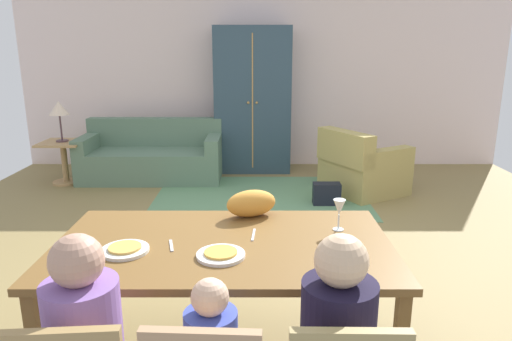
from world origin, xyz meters
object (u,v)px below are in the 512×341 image
at_px(armchair, 362,168).
at_px(wine_glass, 340,208).
at_px(armoire, 254,100).
at_px(couch, 154,157).
at_px(plate_near_man, 126,250).
at_px(plate_near_child, 222,255).
at_px(cat, 252,203).
at_px(side_table, 65,156).
at_px(table_lamp, 60,110).
at_px(dining_table, 224,253).
at_px(handbag, 328,194).

bearing_deg(armchair, wine_glass, -105.24).
bearing_deg(armchair, armoire, 140.12).
xyz_separation_m(couch, armchair, (2.80, -0.69, 0.02)).
bearing_deg(plate_near_man, plate_near_child, -6.78).
relative_size(wine_glass, armchair, 0.16).
bearing_deg(cat, side_table, 107.77).
height_order(couch, table_lamp, table_lamp).
relative_size(dining_table, plate_near_child, 7.34).
bearing_deg(couch, plate_near_man, -79.34).
bearing_deg(armchair, handbag, -136.79).
distance_m(armchair, handbag, 0.72).
bearing_deg(side_table, armoire, 15.98).
height_order(table_lamp, handbag, table_lamp).
bearing_deg(side_table, armchair, -6.19).
bearing_deg(cat, wine_glass, -44.17).
distance_m(armoire, handbag, 2.07).
bearing_deg(armchair, couch, 166.23).
bearing_deg(dining_table, table_lamp, 122.88).
height_order(plate_near_man, couch, couch).
distance_m(wine_glass, side_table, 4.74).
xyz_separation_m(side_table, handbag, (3.44, -0.90, -0.25)).
distance_m(plate_near_child, cat, 0.61).
bearing_deg(wine_glass, side_table, 130.84).
distance_m(plate_near_child, side_table, 4.63).
bearing_deg(table_lamp, dining_table, -57.12).
bearing_deg(table_lamp, handbag, -14.68).
relative_size(plate_near_child, armoire, 0.12).
distance_m(plate_near_man, armchair, 4.02).
xyz_separation_m(couch, side_table, (-1.14, -0.26, 0.08)).
relative_size(armoire, table_lamp, 3.89).
bearing_deg(dining_table, handbag, 70.42).
xyz_separation_m(cat, handbag, (0.86, 2.44, -0.71)).
bearing_deg(handbag, table_lamp, 165.32).
height_order(plate_near_man, plate_near_child, same).
bearing_deg(armoire, cat, -89.72).
distance_m(side_table, handbag, 3.56).
bearing_deg(dining_table, cat, 69.94).
xyz_separation_m(wine_glass, armoire, (-0.53, 4.30, 0.16)).
bearing_deg(armchair, table_lamp, 173.81).
relative_size(plate_near_man, wine_glass, 1.34).
distance_m(plate_near_man, wine_glass, 1.21).
relative_size(wine_glass, table_lamp, 0.34).
distance_m(dining_table, handbag, 3.07).
distance_m(dining_table, armchair, 3.67).
relative_size(wine_glass, cat, 0.58).
bearing_deg(armoire, dining_table, -91.66).
bearing_deg(plate_near_man, cat, 39.03).
height_order(dining_table, handbag, dining_table).
bearing_deg(plate_near_man, handbag, 62.91).
xyz_separation_m(couch, handbag, (2.29, -1.16, -0.17)).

